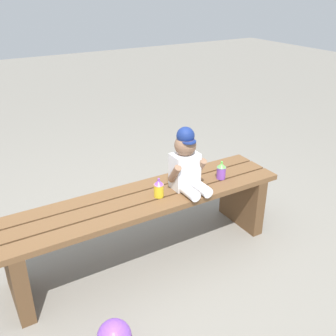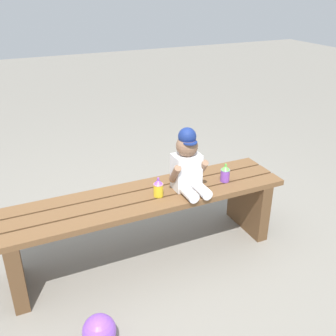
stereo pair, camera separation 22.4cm
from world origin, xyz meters
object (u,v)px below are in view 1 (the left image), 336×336
at_px(park_bench, 145,215).
at_px(child_figure, 187,163).
at_px(sippy_cup_right, 221,171).
at_px(sippy_cup_left, 159,188).
at_px(toy_ball, 114,336).

xyz_separation_m(park_bench, child_figure, (0.28, -0.04, 0.31)).
distance_m(child_figure, sippy_cup_right, 0.30).
bearing_deg(child_figure, park_bench, 172.44).
relative_size(park_bench, sippy_cup_left, 14.85).
relative_size(park_bench, child_figure, 4.55).
bearing_deg(child_figure, sippy_cup_left, -177.59).
bearing_deg(sippy_cup_left, sippy_cup_right, 0.00).
bearing_deg(sippy_cup_right, child_figure, 178.19).
xyz_separation_m(child_figure, sippy_cup_left, (-0.20, -0.01, -0.12)).
distance_m(park_bench, toy_ball, 0.77).
xyz_separation_m(park_bench, sippy_cup_left, (0.08, -0.05, 0.20)).
bearing_deg(child_figure, toy_ball, -144.94).
distance_m(child_figure, sippy_cup_left, 0.24).
relative_size(child_figure, sippy_cup_left, 3.26).
relative_size(park_bench, sippy_cup_right, 14.85).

